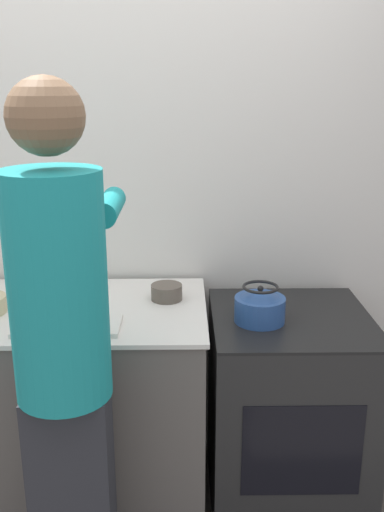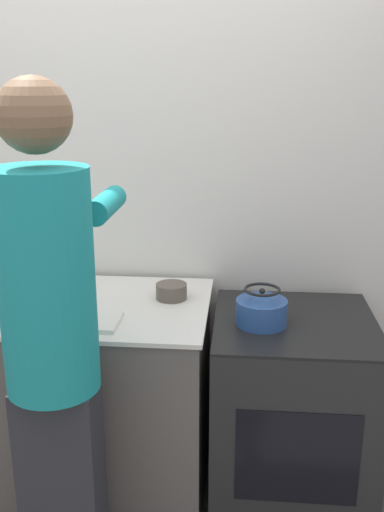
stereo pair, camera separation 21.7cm
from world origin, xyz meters
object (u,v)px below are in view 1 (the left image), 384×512
at_px(oven, 287,412).
at_px(kettle, 260,306).
at_px(person, 63,348).
at_px(cutting_board, 68,326).
at_px(knife, 51,325).

bearing_deg(oven, kettle, -161.37).
relative_size(oven, person, 0.49).
xyz_separation_m(cutting_board, knife, (-0.06, -0.02, 0.01)).
bearing_deg(person, cutting_board, 99.19).
bearing_deg(cutting_board, kettle, 11.00).
distance_m(person, knife, 0.34).
height_order(cutting_board, knife, knife).
xyz_separation_m(oven, cutting_board, (-0.88, -0.19, 0.50)).
xyz_separation_m(oven, kettle, (-0.14, -0.05, 0.51)).
height_order(oven, cutting_board, cutting_board).
height_order(cutting_board, kettle, kettle).
bearing_deg(kettle, knife, -168.30).
distance_m(person, cutting_board, 0.35).
height_order(person, kettle, person).
xyz_separation_m(oven, knife, (-0.94, -0.21, 0.51)).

